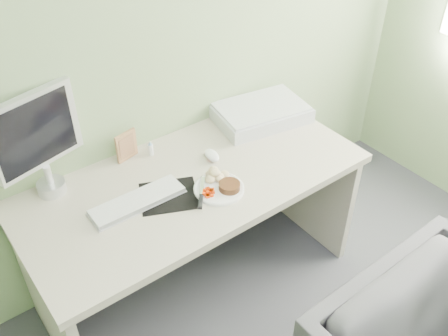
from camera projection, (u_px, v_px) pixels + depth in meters
wall_back at (139, 22)px, 2.14m from camera, size 3.50×0.00×3.50m
desk at (195, 208)px, 2.39m from camera, size 1.60×0.75×0.73m
plate at (219, 189)px, 2.21m from camera, size 0.23×0.23×0.01m
steak at (229, 186)px, 2.20m from camera, size 0.12×0.12×0.03m
potato_pile at (216, 174)px, 2.25m from camera, size 0.11×0.09×0.05m
carrot_heap at (208, 191)px, 2.17m from camera, size 0.05×0.05×0.03m
steak_knife at (201, 197)px, 2.15m from camera, size 0.15×0.18×0.02m
mousepad at (169, 196)px, 2.18m from camera, size 0.32×0.30×0.00m
keyboard at (137, 201)px, 2.14m from camera, size 0.41×0.12×0.02m
computer_mouse at (212, 155)px, 2.39m from camera, size 0.08×0.11×0.04m
photo_frame at (126, 146)px, 2.36m from camera, size 0.12×0.04×0.15m
eyedrop_bottle at (151, 149)px, 2.40m from camera, size 0.03×0.03×0.08m
scanner at (261, 113)px, 2.65m from camera, size 0.53×0.40×0.07m
monitor at (38, 140)px, 2.05m from camera, size 0.39×0.15×0.48m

